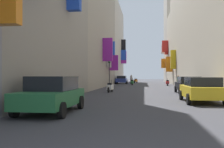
# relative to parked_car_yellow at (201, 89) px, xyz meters

# --- Properties ---
(ground_plane) EXTENTS (140.00, 140.00, 0.00)m
(ground_plane) POSITION_rel_parked_car_yellow_xyz_m (-3.44, 17.50, -0.76)
(ground_plane) COLOR #38383D
(building_left_mid_b) EXTENTS (7.39, 20.97, 14.91)m
(building_left_mid_b) POSITION_rel_parked_car_yellow_xyz_m (-11.43, 18.30, 6.69)
(building_left_mid_b) COLOR #9E9384
(building_left_mid_b) RESTS_ON ground
(building_left_far) EXTENTS (7.22, 18.60, 16.63)m
(building_left_far) POSITION_rel_parked_car_yellow_xyz_m (-11.43, 38.20, 7.55)
(building_left_far) COLOR #BCB29E
(building_left_far) RESTS_ON ground
(building_right_mid_a) EXTENTS (7.24, 6.17, 13.37)m
(building_right_mid_a) POSITION_rel_parked_car_yellow_xyz_m (4.54, 35.07, 5.93)
(building_right_mid_a) COLOR #BCB29E
(building_right_mid_a) RESTS_ON ground
(building_right_mid_b) EXTENTS (7.14, 9.35, 20.72)m
(building_right_mid_b) POSITION_rel_parked_car_yellow_xyz_m (4.55, 42.82, 9.59)
(building_right_mid_b) COLOR #B2A899
(building_right_mid_b) RESTS_ON ground
(parked_car_yellow) EXTENTS (2.03, 3.96, 1.44)m
(parked_car_yellow) POSITION_rel_parked_car_yellow_xyz_m (0.00, 0.00, 0.00)
(parked_car_yellow) COLOR gold
(parked_car_yellow) RESTS_ON ground
(parked_car_black) EXTENTS (2.03, 3.93, 1.44)m
(parked_car_black) POSITION_rel_parked_car_yellow_xyz_m (0.54, 7.14, -0.00)
(parked_car_black) COLOR black
(parked_car_black) RESTS_ON ground
(parked_car_blue) EXTENTS (2.00, 4.01, 1.46)m
(parked_car_blue) POSITION_rel_parked_car_yellow_xyz_m (-7.34, 30.29, 0.01)
(parked_car_blue) COLOR navy
(parked_car_blue) RESTS_ON ground
(parked_car_green) EXTENTS (1.99, 3.95, 1.51)m
(parked_car_green) POSITION_rel_parked_car_yellow_xyz_m (-7.05, -4.72, 0.02)
(parked_car_green) COLOR #236638
(parked_car_green) RESTS_ON ground
(scooter_orange) EXTENTS (0.76, 1.87, 1.13)m
(scooter_orange) POSITION_rel_parked_car_yellow_xyz_m (-4.95, 35.85, -0.30)
(scooter_orange) COLOR orange
(scooter_orange) RESTS_ON ground
(scooter_red) EXTENTS (0.48, 1.99, 1.13)m
(scooter_red) POSITION_rel_parked_car_yellow_xyz_m (0.24, 23.15, -0.30)
(scooter_red) COLOR red
(scooter_red) RESTS_ON ground
(scooter_white) EXTENTS (0.53, 1.84, 1.13)m
(scooter_white) POSITION_rel_parked_car_yellow_xyz_m (-6.36, 7.95, -0.30)
(scooter_white) COLOR silver
(scooter_white) RESTS_ON ground
(scooter_green) EXTENTS (0.45, 1.89, 1.13)m
(scooter_green) POSITION_rel_parked_car_yellow_xyz_m (-5.11, 24.52, -0.30)
(scooter_green) COLOR #287F3D
(scooter_green) RESTS_ON ground
(pedestrian_crossing) EXTENTS (0.54, 0.54, 1.59)m
(pedestrian_crossing) POSITION_rel_parked_car_yellow_xyz_m (0.63, 14.19, 0.03)
(pedestrian_crossing) COLOR #323232
(pedestrian_crossing) RESTS_ON ground
(pedestrian_near_left) EXTENTS (0.48, 0.48, 1.65)m
(pedestrian_near_left) POSITION_rel_parked_car_yellow_xyz_m (-5.52, 29.24, 0.06)
(pedestrian_near_left) COLOR black
(pedestrian_near_left) RESTS_ON ground
(traffic_light_near_corner) EXTENTS (0.26, 0.34, 4.01)m
(traffic_light_near_corner) POSITION_rel_parked_car_yellow_xyz_m (-7.99, 18.87, 1.99)
(traffic_light_near_corner) COLOR #2D2D2D
(traffic_light_near_corner) RESTS_ON ground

